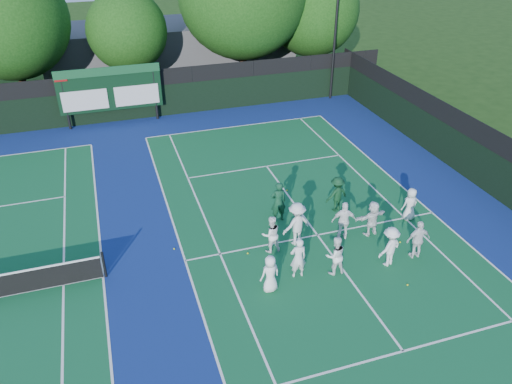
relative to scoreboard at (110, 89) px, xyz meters
name	(u,v)px	position (x,y,z in m)	size (l,w,h in m)	color
ground	(328,249)	(7.01, -15.59, -2.19)	(120.00, 120.00, 0.00)	#1C3A0F
court_apron	(172,264)	(1.01, -14.59, -2.19)	(34.00, 32.00, 0.01)	navy
near_court	(317,235)	(7.01, -14.59, -2.18)	(11.05, 23.85, 0.01)	#11562C
back_fence	(128,99)	(1.01, 0.41, -0.83)	(34.00, 0.08, 3.00)	black
divider_fence_right	(505,174)	(16.01, -14.59, -0.83)	(0.08, 32.00, 3.00)	black
scoreboard	(110,89)	(0.00, 0.00, 0.00)	(6.00, 0.21, 3.55)	black
clubhouse	(171,50)	(5.01, 8.41, -0.19)	(18.00, 6.00, 4.00)	#505155
light_pole_right	(338,2)	(14.51, 0.11, 4.11)	(1.20, 0.30, 10.12)	black
tree_b	(11,23)	(-4.96, 3.99, 3.34)	(7.08, 7.08, 9.26)	#321A0D
tree_c	(130,32)	(1.83, 3.99, 2.30)	(5.10, 5.10, 7.18)	#321A0D
tree_e	(315,12)	(14.73, 3.99, 2.83)	(6.43, 6.43, 8.41)	#321A0D
tennis_ball_0	(248,253)	(3.92, -14.91, -2.16)	(0.07, 0.07, 0.07)	#CED519
tennis_ball_1	(368,224)	(9.39, -14.52, -2.16)	(0.07, 0.07, 0.07)	#CED519
tennis_ball_2	(408,285)	(8.81, -18.41, -2.16)	(0.07, 0.07, 0.07)	#CED519
tennis_ball_3	(174,249)	(1.26, -13.74, -2.16)	(0.07, 0.07, 0.07)	#CED519
tennis_ball_4	(287,190)	(7.11, -10.85, -2.16)	(0.07, 0.07, 0.07)	#CED519
tennis_ball_5	(400,242)	(9.95, -16.09, -2.16)	(0.07, 0.07, 0.07)	#CED519
player_front_0	(270,274)	(4.06, -17.11, -1.46)	(0.71, 0.46, 1.46)	white
player_front_1	(298,258)	(5.27, -16.70, -1.37)	(0.60, 0.39, 1.64)	silver
player_front_2	(335,255)	(6.62, -16.93, -1.41)	(0.76, 0.59, 1.57)	white
player_front_3	(390,247)	(8.75, -17.11, -1.37)	(1.05, 0.61, 1.63)	white
player_front_4	(418,240)	(10.01, -17.04, -1.38)	(0.95, 0.40, 1.62)	white
player_back_0	(271,234)	(4.85, -14.97, -1.41)	(0.76, 0.59, 1.56)	white
player_back_1	(297,224)	(5.97, -14.81, -1.27)	(1.19, 0.69, 1.85)	silver
player_back_2	(344,221)	(7.90, -15.07, -1.35)	(0.99, 0.41, 1.68)	white
player_back_3	(372,218)	(9.12, -15.17, -1.42)	(1.43, 0.45, 1.54)	white
player_back_4	(410,204)	(11.21, -14.66, -1.45)	(0.72, 0.47, 1.48)	silver
coach_left	(278,202)	(5.86, -13.02, -1.27)	(0.67, 0.44, 1.84)	#103C24
coach_right	(337,194)	(8.56, -13.06, -1.37)	(1.06, 0.61, 1.63)	#0E361B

